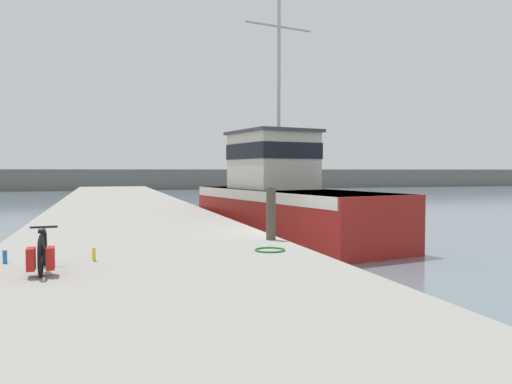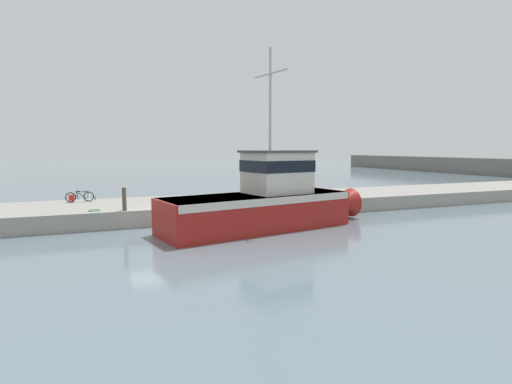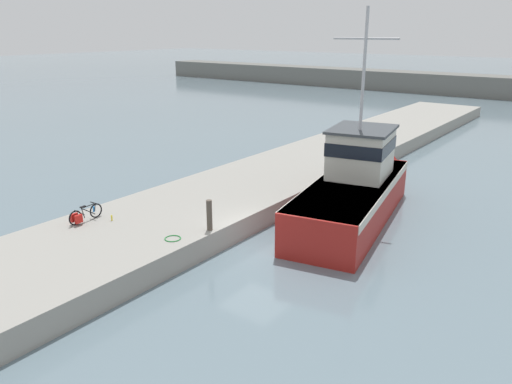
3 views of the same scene
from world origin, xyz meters
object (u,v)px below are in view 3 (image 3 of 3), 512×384
(bicycle_touring, at_px, (83,215))
(fishing_boat_main, at_px, (355,186))
(mooring_post, at_px, (209,215))
(water_bottle_by_bike, at_px, (94,209))
(water_bottle_on_curb, at_px, (112,218))

(bicycle_touring, bearing_deg, fishing_boat_main, 49.02)
(bicycle_touring, distance_m, mooring_post, 5.38)
(water_bottle_by_bike, relative_size, water_bottle_on_curb, 0.98)
(fishing_boat_main, distance_m, mooring_post, 7.66)
(fishing_boat_main, relative_size, mooring_post, 9.96)
(mooring_post, xyz_separation_m, water_bottle_by_bike, (-5.47, -1.47, -0.51))
(water_bottle_by_bike, height_order, water_bottle_on_curb, water_bottle_on_curb)
(mooring_post, bearing_deg, water_bottle_by_bike, -164.98)
(bicycle_touring, relative_size, mooring_post, 1.32)
(fishing_boat_main, distance_m, water_bottle_on_curb, 11.12)
(bicycle_touring, relative_size, water_bottle_on_curb, 6.97)
(bicycle_touring, bearing_deg, water_bottle_on_curb, 44.27)
(mooring_post, distance_m, water_bottle_on_curb, 4.33)
(water_bottle_on_curb, bearing_deg, bicycle_touring, -132.94)
(water_bottle_by_bike, bearing_deg, fishing_boat_main, 45.98)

